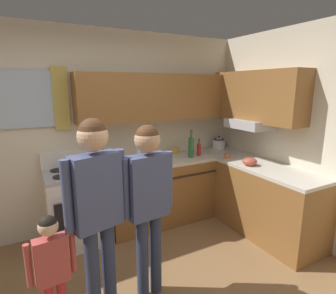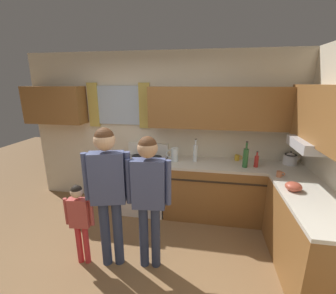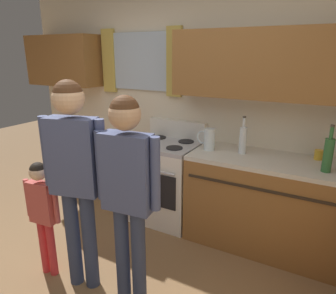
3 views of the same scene
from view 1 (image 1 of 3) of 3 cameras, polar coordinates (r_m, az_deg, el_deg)
back_wall_unit at (r=3.62m, az=-16.39°, el=5.39°), size 4.60×0.42×2.60m
right_wall_unit at (r=3.50m, az=30.14°, el=2.92°), size 0.52×4.05×2.60m
kitchen_counter_run at (r=3.87m, az=8.96°, el=-9.32°), size 2.11×2.00×0.90m
stove_oven at (r=3.57m, az=-18.42°, el=-11.51°), size 0.70×0.67×1.10m
bottle_sauce_red at (r=3.97m, az=6.50°, el=-0.46°), size 0.06×0.06×0.25m
bottle_tall_clear at (r=3.63m, az=-6.27°, el=-0.93°), size 0.07×0.07×0.37m
bottle_wine_green at (r=3.84m, az=4.83°, el=0.02°), size 0.08×0.08×0.39m
mug_mustard_yellow at (r=4.08m, az=1.61°, el=-0.73°), size 0.12×0.08×0.09m
cup_terracotta at (r=3.87m, az=12.20°, el=-1.84°), size 0.11×0.07×0.08m
stovetop_kettle at (r=4.46m, az=10.60°, el=0.86°), size 0.27×0.20×0.21m
water_pitcher at (r=3.48m, az=-10.97°, el=-2.17°), size 0.19×0.11×0.22m
mixing_bowl at (r=3.62m, az=16.72°, el=-2.97°), size 0.18×0.18×0.10m
adult_holding_child at (r=2.17m, az=-14.72°, el=-10.50°), size 0.50×0.25×1.67m
adult_in_plaid at (r=2.36m, az=-4.18°, el=-9.55°), size 0.49×0.21×1.58m
small_child at (r=2.28m, az=-23.08°, el=-21.72°), size 0.34×0.14×1.02m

